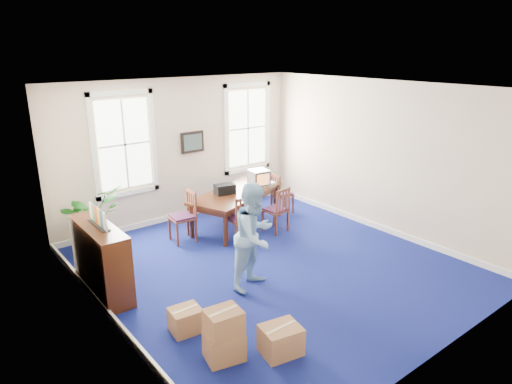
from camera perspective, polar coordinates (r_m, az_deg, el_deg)
floor at (r=8.47m, az=2.00°, el=-9.19°), size 6.50×6.50×0.00m
ceiling at (r=7.57m, az=2.27°, el=12.92°), size 6.50×6.50×0.00m
wall_back at (r=10.48m, az=-9.47°, el=5.21°), size 6.50×0.00×6.50m
wall_front at (r=5.93m, az=22.96°, el=-5.92°), size 6.50×0.00×6.50m
wall_left at (r=6.45m, az=-18.70°, el=-3.54°), size 0.00×6.50×6.50m
wall_right at (r=10.02m, az=15.38°, el=4.22°), size 0.00×6.50×6.50m
baseboard_back at (r=10.89m, az=-8.98°, el=-2.74°), size 6.00×0.04×0.12m
baseboard_left at (r=7.14m, az=-17.22°, el=-15.08°), size 0.04×6.50×0.12m
baseboard_right at (r=10.45m, az=14.60°, el=-4.03°), size 0.04×6.50×0.12m
window_left at (r=9.86m, az=-16.14°, el=5.74°), size 1.40×0.12×2.20m
window_right at (r=11.42m, az=-1.07°, el=8.01°), size 1.40×0.12×2.20m
wall_picture at (r=10.55m, az=-7.95°, el=6.20°), size 0.58×0.06×0.48m
conference_table at (r=10.14m, az=-2.48°, el=-2.11°), size 2.53×1.81×0.79m
crt_tv at (r=10.39m, az=0.35°, el=1.77°), size 0.48×0.51×0.38m
game_console at (r=10.59m, az=1.86°, el=1.15°), size 0.17×0.21×0.05m
equipment_bag at (r=9.88m, az=-3.93°, el=0.37°), size 0.47×0.35×0.21m
chair_near_left at (r=9.24m, az=-2.01°, el=-3.34°), size 0.51×0.51×1.02m
chair_near_right at (r=9.79m, az=2.45°, el=-2.18°), size 0.51×0.51×1.00m
chair_end_left at (r=9.41m, az=-9.23°, el=-3.06°), size 0.52×0.52×1.06m
chair_end_right at (r=10.91m, az=3.32°, el=-0.16°), size 0.50×0.50×0.96m
man at (r=7.45m, az=-0.15°, el=-5.51°), size 1.04×0.91×1.79m
credenza at (r=7.77m, az=-18.80°, el=-7.79°), size 0.45×1.56×1.22m
brochure_rack at (r=7.49m, az=-19.22°, el=-2.40°), size 0.14×0.74×0.32m
potted_plant at (r=9.35m, az=-19.94°, el=-3.30°), size 1.48×1.41×1.29m
cardboard_boxes at (r=6.21m, az=-3.07°, el=-16.27°), size 1.45×1.45×0.73m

